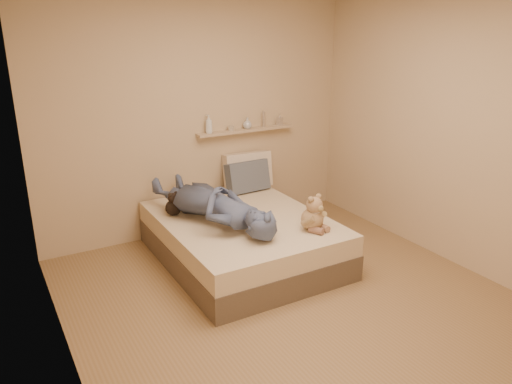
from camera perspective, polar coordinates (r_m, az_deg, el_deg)
room at (r=3.89m, az=4.78°, el=4.27°), size 3.80×3.80×3.80m
bed at (r=5.00m, az=-1.60°, el=-5.34°), size 1.50×1.90×0.45m
game_console at (r=4.40m, az=1.08°, el=-3.23°), size 0.19×0.08×0.07m
teddy_bear at (r=4.61m, az=6.60°, el=-2.68°), size 0.28×0.28×0.35m
dark_plush at (r=5.00m, az=-9.43°, el=-1.51°), size 0.16×0.16×0.25m
pillow_cream at (r=5.78m, az=-0.97°, el=2.53°), size 0.57×0.27×0.42m
pillow_grey at (r=5.63m, az=-0.97°, el=1.78°), size 0.51×0.24×0.36m
person at (r=4.78m, az=-4.96°, el=-1.29°), size 0.94×1.65×0.37m
wall_shelf at (r=5.75m, az=-1.15°, el=7.07°), size 1.20×0.12×0.03m
shelf_bottles at (r=5.69m, az=-1.97°, el=7.89°), size 1.01×0.14×0.20m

